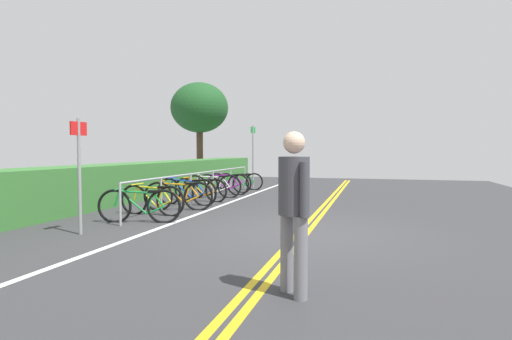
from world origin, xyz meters
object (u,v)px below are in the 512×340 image
bicycle_2 (178,196)px  bicycle_3 (186,192)px  bicycle_1 (152,200)px  bicycle_8 (240,181)px  bicycle_6 (223,184)px  sign_post_near (79,164)px  bicycle_7 (229,183)px  bicycle_0 (139,206)px  bike_rack (203,179)px  bicycle_5 (212,186)px  tree_mid (200,108)px  bicycle_4 (200,190)px  sign_post_far (253,151)px  pedestrian (294,202)px

bicycle_2 → bicycle_3: bearing=14.0°
bicycle_1 → bicycle_8: bicycle_1 is taller
bicycle_6 → sign_post_near: bearing=178.6°
bicycle_3 → bicycle_7: bicycle_3 is taller
bicycle_0 → bicycle_1: (0.96, 0.26, 0.00)m
bike_rack → bicycle_0: (-3.63, -0.15, -0.31)m
bike_rack → bicycle_3: bearing=171.6°
bicycle_3 → bicycle_8: bicycle_3 is taller
bicycle_1 → bicycle_5: size_ratio=0.96×
bicycle_2 → tree_mid: tree_mid is taller
bicycle_0 → bicycle_4: 3.66m
bicycle_8 → sign_post_near: sign_post_near is taller
bicycle_8 → sign_post_far: bearing=-14.9°
bicycle_0 → tree_mid: bearing=17.9°
bicycle_4 → pedestrian: size_ratio=1.05×
bike_rack → bicycle_5: size_ratio=4.67×
bike_rack → bicycle_7: 2.68m
bicycle_3 → tree_mid: 10.04m
bicycle_0 → sign_post_far: sign_post_far is taller
pedestrian → bicycle_4: bearing=30.5°
bike_rack → pedestrian: (-6.97, -4.03, 0.32)m
bicycle_5 → sign_post_far: size_ratio=0.71×
bicycle_1 → pedestrian: (-4.29, -4.14, 0.62)m
bicycle_2 → bicycle_8: size_ratio=1.01×
bicycle_5 → sign_post_far: sign_post_far is taller
bicycle_1 → bike_rack: bearing=-2.4°
bicycle_2 → bicycle_1: bearing=165.3°
bicycle_8 → bike_rack: bearing=-179.6°
bicycle_3 → sign_post_near: 4.25m
bicycle_0 → bicycle_7: bearing=2.5°
bicycle_0 → bicycle_6: 5.38m
bike_rack → bicycle_7: (2.66, 0.12, -0.32)m
bicycle_4 → tree_mid: tree_mid is taller
bicycle_3 → pedestrian: bearing=-145.9°
bicycle_2 → sign_post_far: bearing=-0.9°
bicycle_1 → sign_post_near: size_ratio=0.82×
bicycle_8 → sign_post_near: 8.65m
bicycle_1 → bicycle_2: bearing=-14.7°
bicycle_2 → bicycle_4: size_ratio=0.96×
bicycle_0 → bicycle_3: bicycle_3 is taller
bicycle_5 → pedestrian: (-7.87, -4.09, 0.61)m
bicycle_4 → pedestrian: pedestrian is taller
bicycle_4 → bicycle_8: (3.59, -0.06, -0.02)m
bicycle_1 → sign_post_near: 2.49m
bicycle_5 → bicycle_2: bearing=-176.2°
bicycle_4 → bicycle_0: bearing=-176.3°
bicycle_8 → bicycle_0: bearing=-178.6°
bicycle_8 → bicycle_4: bearing=179.0°
bicycle_1 → sign_post_near: sign_post_near is taller
bike_rack → bicycle_8: size_ratio=4.85×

